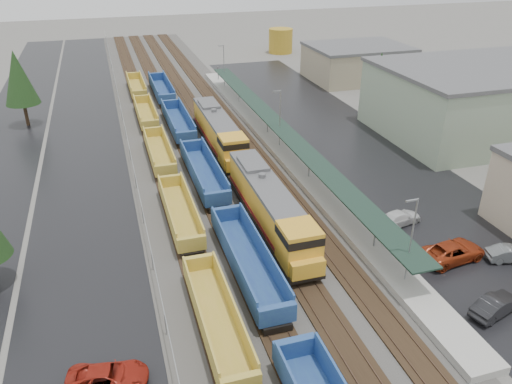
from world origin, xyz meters
TOP-DOWN VIEW (x-y plane):
  - ballast_strip at (0.00, 60.00)m, footprint 20.00×160.00m
  - trackbed at (-0.00, 60.00)m, footprint 14.60×160.00m
  - west_parking_lot at (-15.00, 60.00)m, footprint 10.00×160.00m
  - west_road at (-25.00, 60.00)m, footprint 9.00×160.00m
  - east_commuter_lot at (19.00, 50.00)m, footprint 16.00×100.00m
  - station_platform at (9.50, 50.01)m, footprint 3.00×80.00m
  - chainlink_fence at (-9.50, 58.44)m, footprint 0.08×160.04m
  - industrial_buildings at (37.76, 45.85)m, footprint 32.52×75.30m
  - distant_hills at (44.79, 210.68)m, footprint 301.00×140.00m
  - tree_west_far at (-23.00, 70.00)m, footprint 4.84×4.84m
  - tree_east at (28.00, 58.00)m, footprint 4.40×4.40m
  - locomotive_lead at (2.00, 31.30)m, footprint 3.07×20.26m
  - locomotive_trail at (2.00, 52.30)m, footprint 3.07×20.26m
  - well_string_yellow at (-6.00, 35.23)m, footprint 2.57×108.44m
  - well_string_blue at (-2.00, 34.34)m, footprint 2.85×105.42m
  - storage_tank at (30.08, 107.60)m, footprint 5.62×5.62m
  - parked_car_west_c at (-13.58, 16.68)m, footprint 3.16×5.35m
  - parked_car_east_a at (14.18, 15.18)m, footprint 2.83×4.79m
  - parked_car_east_b at (15.48, 22.05)m, footprint 3.42×6.21m
  - parked_car_east_c at (14.33, 28.69)m, footprint 2.92×5.01m
  - parked_car_east_e at (20.19, 20.44)m, footprint 2.38×4.34m

SIDE VIEW (x-z plane):
  - distant_hills at x=44.79m, z-range -12.60..12.60m
  - west_parking_lot at x=-15.00m, z-range 0.00..0.02m
  - west_road at x=-25.00m, z-range 0.00..0.02m
  - east_commuter_lot at x=19.00m, z-range 0.00..0.02m
  - ballast_strip at x=0.00m, z-range 0.00..0.08m
  - trackbed at x=0.00m, z-range 0.05..0.27m
  - parked_car_east_e at x=20.19m, z-range 0.00..1.35m
  - parked_car_east_c at x=14.33m, z-range 0.00..1.36m
  - parked_car_west_c at x=-13.58m, z-range 0.00..1.39m
  - station_platform at x=9.50m, z-range -3.27..4.73m
  - parked_car_east_a at x=14.18m, z-range 0.00..1.49m
  - parked_car_east_b at x=15.48m, z-range 0.00..1.65m
  - well_string_yellow at x=-6.00m, z-range 0.00..2.28m
  - well_string_blue at x=-2.00m, z-range -0.03..2.50m
  - chainlink_fence at x=-9.50m, z-range 0.60..2.62m
  - locomotive_lead at x=2.00m, z-range 0.15..4.73m
  - locomotive_trail at x=2.00m, z-range 0.15..4.73m
  - storage_tank at x=30.08m, z-range 0.00..5.62m
  - industrial_buildings at x=37.76m, z-range -0.50..9.00m
  - tree_east at x=28.00m, z-range 1.47..11.47m
  - tree_west_far at x=-23.00m, z-range 1.62..12.62m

